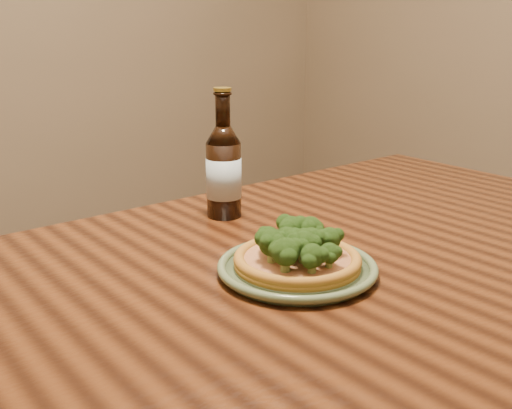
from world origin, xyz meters
TOP-DOWN VIEW (x-y plane):
  - table at (0.00, 0.10)m, footprint 1.60×0.90m
  - plate at (-0.05, 0.07)m, footprint 0.25×0.25m
  - pizza at (-0.05, 0.07)m, footprint 0.20×0.20m
  - beer_bottle at (0.04, 0.39)m, footprint 0.07×0.07m

SIDE VIEW (x-z plane):
  - table at x=0.00m, z-range 0.28..1.03m
  - plate at x=-0.05m, z-range 0.75..0.77m
  - pizza at x=-0.05m, z-range 0.75..0.82m
  - beer_bottle at x=0.04m, z-range 0.72..0.98m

